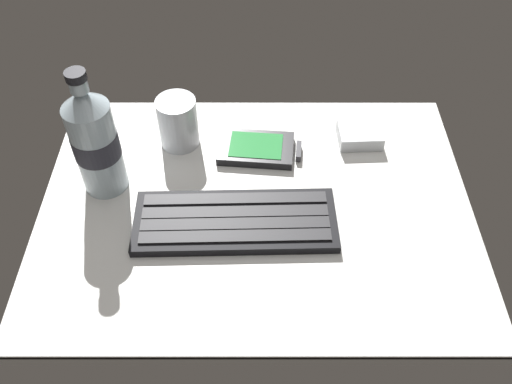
{
  "coord_description": "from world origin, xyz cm",
  "views": [
    {
      "loc": [
        0.21,
        -53.09,
        62.37
      ],
      "look_at": [
        0.0,
        0.0,
        3.0
      ],
      "focal_mm": 38.65,
      "sensor_mm": 36.0,
      "label": 1
    }
  ],
  "objects_px": {
    "charger_block": "(360,136)",
    "handheld_device": "(260,148)",
    "water_bottle": "(95,140)",
    "keyboard": "(235,221)",
    "juice_cup": "(179,124)"
  },
  "relations": [
    {
      "from": "water_bottle",
      "to": "handheld_device",
      "type": "bearing_deg",
      "value": 16.69
    },
    {
      "from": "juice_cup",
      "to": "water_bottle",
      "type": "xyz_separation_m",
      "value": [
        -0.1,
        -0.09,
        0.05
      ]
    },
    {
      "from": "handheld_device",
      "to": "juice_cup",
      "type": "relative_size",
      "value": 1.56
    },
    {
      "from": "juice_cup",
      "to": "water_bottle",
      "type": "height_order",
      "value": "water_bottle"
    },
    {
      "from": "keyboard",
      "to": "handheld_device",
      "type": "height_order",
      "value": "keyboard"
    },
    {
      "from": "charger_block",
      "to": "handheld_device",
      "type": "bearing_deg",
      "value": -170.83
    },
    {
      "from": "handheld_device",
      "to": "keyboard",
      "type": "bearing_deg",
      "value": -103.5
    },
    {
      "from": "keyboard",
      "to": "juice_cup",
      "type": "relative_size",
      "value": 3.44
    },
    {
      "from": "keyboard",
      "to": "charger_block",
      "type": "height_order",
      "value": "charger_block"
    },
    {
      "from": "water_bottle",
      "to": "charger_block",
      "type": "xyz_separation_m",
      "value": [
        0.4,
        0.1,
        -0.08
      ]
    },
    {
      "from": "water_bottle",
      "to": "juice_cup",
      "type": "bearing_deg",
      "value": 42.19
    },
    {
      "from": "juice_cup",
      "to": "charger_block",
      "type": "height_order",
      "value": "juice_cup"
    },
    {
      "from": "water_bottle",
      "to": "keyboard",
      "type": "bearing_deg",
      "value": -21.95
    },
    {
      "from": "keyboard",
      "to": "handheld_device",
      "type": "xyz_separation_m",
      "value": [
        0.04,
        0.15,
        -0.0
      ]
    },
    {
      "from": "keyboard",
      "to": "water_bottle",
      "type": "bearing_deg",
      "value": 158.05
    }
  ]
}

